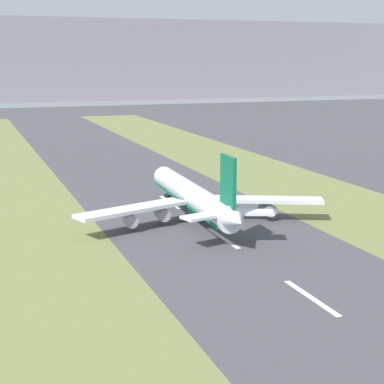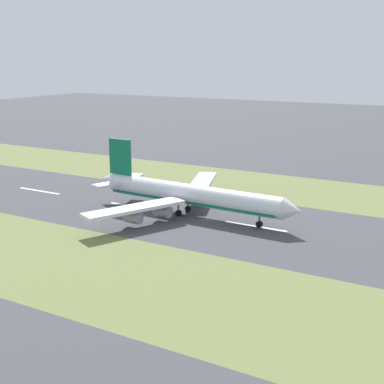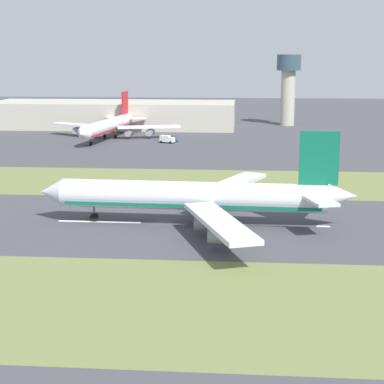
{
  "view_description": "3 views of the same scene",
  "coord_description": "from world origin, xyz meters",
  "px_view_note": "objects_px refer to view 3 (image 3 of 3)",
  "views": [
    {
      "loc": [
        -55.19,
        -157.98,
        40.8
      ],
      "look_at": [
        -0.45,
        -5.93,
        7.0
      ],
      "focal_mm": 60.0,
      "sensor_mm": 36.0,
      "label": 1
    },
    {
      "loc": [
        128.37,
        67.25,
        44.57
      ],
      "look_at": [
        -0.45,
        -5.93,
        7.0
      ],
      "focal_mm": 50.0,
      "sensor_mm": 36.0,
      "label": 2
    },
    {
      "loc": [
        -131.59,
        -16.5,
        35.4
      ],
      "look_at": [
        -0.45,
        -5.93,
        7.0
      ],
      "focal_mm": 60.0,
      "sensor_mm": 36.0,
      "label": 3
    }
  ],
  "objects_px": {
    "terminal_building": "(114,115)",
    "control_tower": "(288,82)",
    "airplane_main_jet": "(201,197)",
    "airplane_parked_apron": "(109,126)",
    "service_truck": "(167,139)",
    "apron_car": "(174,140)"
  },
  "relations": [
    {
      "from": "terminal_building",
      "to": "service_truck",
      "type": "xyz_separation_m",
      "value": [
        -54.62,
        -32.63,
        -4.59
      ]
    },
    {
      "from": "service_truck",
      "to": "apron_car",
      "type": "xyz_separation_m",
      "value": [
        2.95,
        -2.42,
        -0.66
      ]
    },
    {
      "from": "terminal_building",
      "to": "airplane_parked_apron",
      "type": "distance_m",
      "value": 43.74
    },
    {
      "from": "airplane_main_jet",
      "to": "service_truck",
      "type": "height_order",
      "value": "airplane_main_jet"
    },
    {
      "from": "airplane_main_jet",
      "to": "control_tower",
      "type": "xyz_separation_m",
      "value": [
        196.14,
        -30.6,
        15.63
      ]
    },
    {
      "from": "service_truck",
      "to": "airplane_main_jet",
      "type": "bearing_deg",
      "value": -169.96
    },
    {
      "from": "terminal_building",
      "to": "control_tower",
      "type": "height_order",
      "value": "control_tower"
    },
    {
      "from": "airplane_main_jet",
      "to": "control_tower",
      "type": "relative_size",
      "value": 1.91
    },
    {
      "from": "terminal_building",
      "to": "service_truck",
      "type": "distance_m",
      "value": 63.79
    },
    {
      "from": "control_tower",
      "to": "apron_car",
      "type": "xyz_separation_m",
      "value": [
        -67.83,
        50.38,
        -20.65
      ]
    },
    {
      "from": "airplane_main_jet",
      "to": "service_truck",
      "type": "bearing_deg",
      "value": 10.04
    },
    {
      "from": "control_tower",
      "to": "apron_car",
      "type": "relative_size",
      "value": 7.39
    },
    {
      "from": "terminal_building",
      "to": "airplane_main_jet",
      "type": "bearing_deg",
      "value": -163.06
    },
    {
      "from": "control_tower",
      "to": "airplane_parked_apron",
      "type": "bearing_deg",
      "value": 126.98
    },
    {
      "from": "airplane_main_jet",
      "to": "control_tower",
      "type": "height_order",
      "value": "control_tower"
    },
    {
      "from": "terminal_building",
      "to": "service_truck",
      "type": "height_order",
      "value": "terminal_building"
    },
    {
      "from": "service_truck",
      "to": "control_tower",
      "type": "bearing_deg",
      "value": -36.72
    },
    {
      "from": "airplane_main_jet",
      "to": "apron_car",
      "type": "height_order",
      "value": "airplane_main_jet"
    },
    {
      "from": "airplane_parked_apron",
      "to": "terminal_building",
      "type": "bearing_deg",
      "value": 8.59
    },
    {
      "from": "control_tower",
      "to": "service_truck",
      "type": "height_order",
      "value": "control_tower"
    },
    {
      "from": "airplane_parked_apron",
      "to": "service_truck",
      "type": "xyz_separation_m",
      "value": [
        -11.38,
        -26.09,
        -3.92
      ]
    },
    {
      "from": "airplane_main_jet",
      "to": "apron_car",
      "type": "distance_m",
      "value": 129.93
    }
  ]
}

